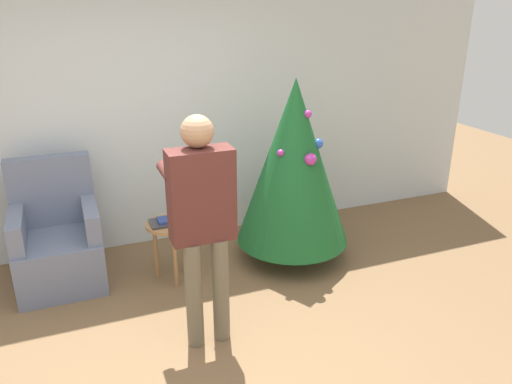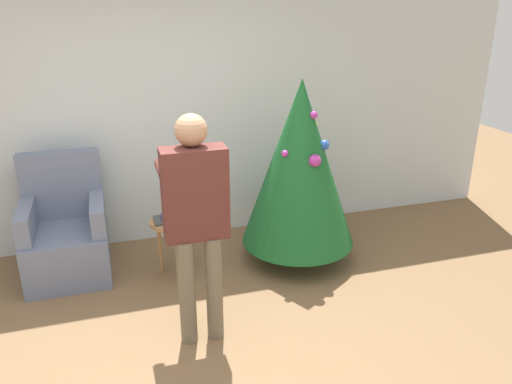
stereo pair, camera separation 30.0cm
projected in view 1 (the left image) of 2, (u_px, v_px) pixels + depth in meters
The scene contains 8 objects.
ground_plane at pixel (195, 383), 3.27m from camera, with size 14.00×14.00×0.00m, color brown.
wall_back at pixel (127, 113), 4.72m from camera, with size 8.00×0.06×2.70m.
christmas_tree at pixel (294, 163), 4.54m from camera, with size 1.06×1.06×1.73m.
armchair at pixel (58, 243), 4.36m from camera, with size 0.71×0.75×1.08m.
person_standing at pixel (202, 213), 3.38m from camera, with size 0.45×0.57×1.67m.
side_stool at pixel (170, 232), 4.35m from camera, with size 0.41×0.41×0.55m.
laptop at pixel (169, 222), 4.31m from camera, with size 0.33×0.21×0.02m.
book at pixel (169, 219), 4.30m from camera, with size 0.20×0.14×0.02m.
Camera 1 is at (-0.59, -2.57, 2.34)m, focal length 35.00 mm.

